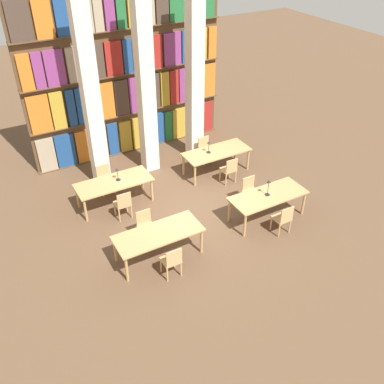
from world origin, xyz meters
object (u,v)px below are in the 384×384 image
(chair_6, at_px, (229,169))
(chair_7, at_px, (205,149))
(reading_table_0, at_px, (158,235))
(desk_lamp_0, at_px, (268,185))
(pillar_left, at_px, (90,90))
(chair_4, at_px, (123,204))
(desk_lamp_2, at_px, (209,145))
(reading_table_3, at_px, (216,153))
(chair_1, at_px, (146,226))
(reading_table_2, at_px, (114,184))
(chair_5, at_px, (105,178))
(chair_0, at_px, (172,261))
(chair_2, at_px, (283,218))
(desk_lamp_1, at_px, (117,172))
(pillar_right, at_px, (195,71))
(reading_table_1, at_px, (268,197))
(pillar_center, at_px, (145,80))
(chair_3, at_px, (250,191))

(chair_6, xyz_separation_m, chair_7, (0.00, 1.47, 0.00))
(reading_table_0, relative_size, desk_lamp_0, 4.53)
(pillar_left, bearing_deg, desk_lamp_0, -50.41)
(chair_4, xyz_separation_m, desk_lamp_2, (3.26, 0.86, 0.56))
(reading_table_3, bearing_deg, chair_1, -149.48)
(chair_4, bearing_deg, reading_table_2, 87.52)
(desk_lamp_0, distance_m, chair_7, 3.52)
(desk_lamp_0, bearing_deg, pillar_left, 129.59)
(desk_lamp_0, xyz_separation_m, chair_5, (-3.44, 3.39, -0.61))
(chair_0, bearing_deg, desk_lamp_2, 48.47)
(chair_2, bearing_deg, reading_table_0, 166.96)
(chair_2, xyz_separation_m, desk_lamp_1, (-3.24, 3.42, 0.55))
(chair_5, height_order, desk_lamp_2, desk_lamp_2)
(chair_1, xyz_separation_m, chair_5, (-0.15, 2.65, 0.00))
(desk_lamp_1, bearing_deg, chair_0, -90.48)
(chair_6, height_order, chair_7, same)
(chair_7, bearing_deg, pillar_right, -81.45)
(reading_table_3, bearing_deg, pillar_right, 92.83)
(chair_4, bearing_deg, chair_6, 1.17)
(chair_0, relative_size, chair_5, 1.00)
(reading_table_2, bearing_deg, pillar_left, 87.14)
(pillar_left, height_order, chair_1, pillar_left)
(reading_table_2, height_order, chair_5, chair_5)
(pillar_left, relative_size, chair_0, 6.77)
(chair_4, bearing_deg, desk_lamp_2, 14.74)
(chair_0, height_order, chair_5, same)
(reading_table_3, bearing_deg, pillar_left, 159.06)
(chair_1, bearing_deg, desk_lamp_2, -146.76)
(reading_table_3, height_order, chair_6, chair_6)
(desk_lamp_2, bearing_deg, chair_2, -87.30)
(reading_table_2, bearing_deg, reading_table_3, 1.19)
(reading_table_2, xyz_separation_m, chair_6, (3.51, -0.66, -0.21))
(chair_2, xyz_separation_m, chair_4, (-3.42, 2.67, 0.00))
(pillar_left, xyz_separation_m, reading_table_0, (0.06, -4.03, -2.31))
(pillar_right, distance_m, reading_table_1, 4.66)
(pillar_right, bearing_deg, chair_1, -135.08)
(chair_0, distance_m, reading_table_1, 3.40)
(pillar_left, height_order, reading_table_3, pillar_left)
(desk_lamp_0, height_order, reading_table_3, desk_lamp_0)
(reading_table_1, xyz_separation_m, chair_6, (0.08, 2.00, -0.21))
(pillar_center, height_order, pillar_right, same)
(chair_3, relative_size, desk_lamp_2, 2.22)
(chair_0, distance_m, reading_table_3, 4.83)
(chair_5, bearing_deg, reading_table_3, 169.33)
(pillar_left, relative_size, pillar_center, 1.00)
(desk_lamp_0, height_order, chair_4, desk_lamp_0)
(chair_3, bearing_deg, chair_4, -19.28)
(desk_lamp_0, height_order, desk_lamp_1, desk_lamp_0)
(reading_table_0, xyz_separation_m, desk_lamp_1, (0.02, 2.67, 0.34))
(pillar_right, distance_m, chair_6, 3.24)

